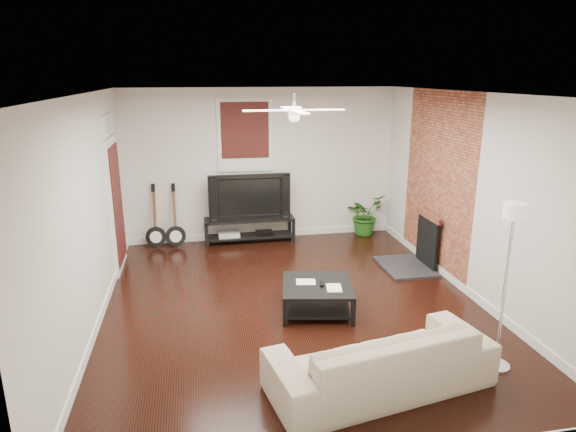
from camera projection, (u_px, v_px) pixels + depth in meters
name	position (u px, v px, depth m)	size (l,w,h in m)	color
room	(294.00, 206.00, 6.39)	(5.01, 6.01, 2.81)	black
brick_accent	(437.00, 182.00, 7.78)	(0.02, 2.20, 2.80)	brown
fireplace	(416.00, 240.00, 7.98)	(0.80, 1.10, 0.92)	black
window_back	(245.00, 136.00, 8.99)	(1.00, 0.06, 1.30)	black
door_left	(115.00, 192.00, 7.78)	(0.08, 1.00, 2.50)	white
tv_stand	(250.00, 230.00, 9.28)	(1.65, 0.44, 0.46)	black
tv	(249.00, 195.00, 9.12)	(1.48, 0.19, 0.85)	black
coffee_table	(317.00, 297.00, 6.57)	(0.90, 0.90, 0.38)	black
sofa	(380.00, 358.00, 4.92)	(2.23, 0.87, 0.65)	tan
floor_lamp	(505.00, 289.00, 5.10)	(0.30, 0.30, 1.82)	silver
potted_plant	(365.00, 215.00, 9.68)	(0.71, 0.62, 0.79)	#225A19
guitar_left	(154.00, 217.00, 8.85)	(0.36, 0.25, 1.17)	black
guitar_right	(175.00, 216.00, 8.89)	(0.36, 0.25, 1.17)	black
ceiling_fan	(294.00, 110.00, 6.06)	(1.24, 1.24, 0.32)	white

